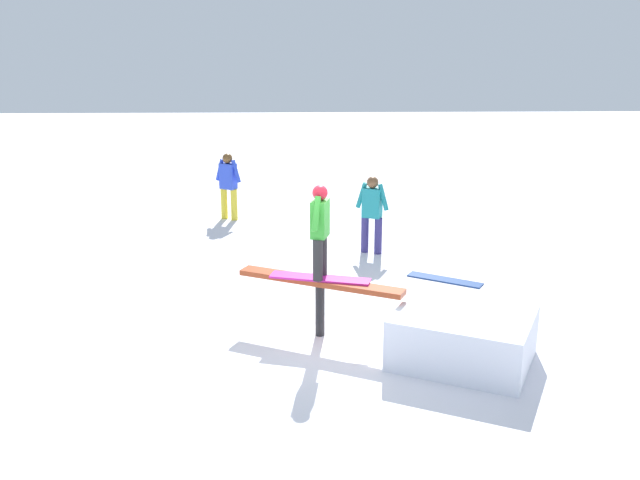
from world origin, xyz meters
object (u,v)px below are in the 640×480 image
at_px(main_rider_on_rail, 320,233).
at_px(bystander_blue, 228,183).
at_px(loose_snowboard_navy, 445,280).
at_px(bystander_teal, 372,210).
at_px(rail_feature, 320,288).

bearing_deg(main_rider_on_rail, bystander_blue, -58.48).
relative_size(main_rider_on_rail, loose_snowboard_navy, 1.09).
xyz_separation_m(main_rider_on_rail, bystander_teal, (-1.18, -4.09, -0.70)).
xyz_separation_m(rail_feature, main_rider_on_rail, (0.00, 0.00, 0.84)).
height_order(bystander_blue, bystander_teal, bystander_blue).
bearing_deg(loose_snowboard_navy, bystander_teal, 155.51).
bearing_deg(main_rider_on_rail, rail_feature, 0.00).
xyz_separation_m(main_rider_on_rail, loose_snowboard_navy, (-2.36, -2.37, -1.58)).
distance_m(main_rider_on_rail, loose_snowboard_navy, 3.70).
bearing_deg(rail_feature, loose_snowboard_navy, -109.04).
distance_m(bystander_blue, bystander_teal, 4.23).
bearing_deg(rail_feature, bystander_blue, -48.05).
height_order(main_rider_on_rail, bystander_blue, main_rider_on_rail).
distance_m(rail_feature, main_rider_on_rail, 0.84).
bearing_deg(loose_snowboard_navy, rail_feature, -103.82).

